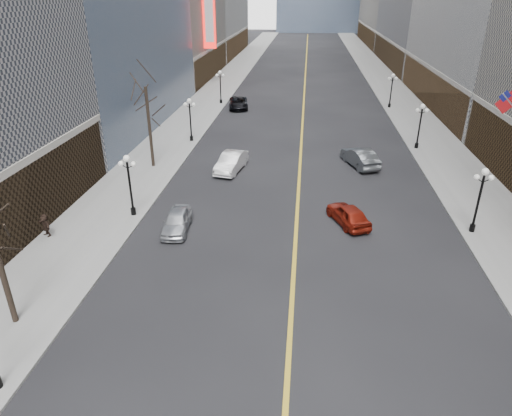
% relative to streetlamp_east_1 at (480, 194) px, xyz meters
% --- Properties ---
extents(sidewalk_east, '(6.00, 230.00, 0.15)m').
position_rel_streetlamp_east_1_xyz_m(sidewalk_east, '(2.20, 40.00, -2.83)').
color(sidewalk_east, gray).
rests_on(sidewalk_east, ground).
extents(sidewalk_west, '(6.00, 230.00, 0.15)m').
position_rel_streetlamp_east_1_xyz_m(sidewalk_west, '(-25.80, 40.00, -2.83)').
color(sidewalk_west, gray).
rests_on(sidewalk_west, ground).
extents(lane_line, '(0.25, 200.00, 0.02)m').
position_rel_streetlamp_east_1_xyz_m(lane_line, '(-11.80, 50.00, -2.89)').
color(lane_line, gold).
rests_on(lane_line, ground).
extents(streetlamp_east_1, '(1.26, 0.44, 4.52)m').
position_rel_streetlamp_east_1_xyz_m(streetlamp_east_1, '(0.00, 0.00, 0.00)').
color(streetlamp_east_1, black).
rests_on(streetlamp_east_1, sidewalk_east).
extents(streetlamp_east_2, '(1.26, 0.44, 4.52)m').
position_rel_streetlamp_east_1_xyz_m(streetlamp_east_2, '(0.00, 18.00, 0.00)').
color(streetlamp_east_2, black).
rests_on(streetlamp_east_2, sidewalk_east).
extents(streetlamp_east_3, '(1.26, 0.44, 4.52)m').
position_rel_streetlamp_east_1_xyz_m(streetlamp_east_3, '(0.00, 36.00, 0.00)').
color(streetlamp_east_3, black).
rests_on(streetlamp_east_3, sidewalk_east).
extents(streetlamp_west_1, '(1.26, 0.44, 4.52)m').
position_rel_streetlamp_east_1_xyz_m(streetlamp_west_1, '(-23.60, 0.00, 0.00)').
color(streetlamp_west_1, black).
rests_on(streetlamp_west_1, sidewalk_west).
extents(streetlamp_west_2, '(1.26, 0.44, 4.52)m').
position_rel_streetlamp_east_1_xyz_m(streetlamp_west_2, '(-23.60, 18.00, 0.00)').
color(streetlamp_west_2, black).
rests_on(streetlamp_west_2, sidewalk_west).
extents(streetlamp_west_3, '(1.26, 0.44, 4.52)m').
position_rel_streetlamp_east_1_xyz_m(streetlamp_west_3, '(-23.60, 36.00, 0.00)').
color(streetlamp_west_3, black).
rests_on(streetlamp_west_3, sidewalk_west).
extents(flag_5, '(2.87, 0.12, 2.87)m').
position_rel_streetlamp_east_1_xyz_m(flag_5, '(3.51, 7.00, 4.39)').
color(flag_5, '#B2B2B7').
rests_on(flag_5, ground).
extents(theatre_marquee, '(2.00, 0.55, 12.00)m').
position_rel_streetlamp_east_1_xyz_m(theatre_marquee, '(-27.68, 50.00, 9.10)').
color(theatre_marquee, red).
rests_on(theatre_marquee, ground).
extents(tree_west_far, '(3.60, 3.60, 7.92)m').
position_rel_streetlamp_east_1_xyz_m(tree_west_far, '(-25.30, 10.00, 3.34)').
color(tree_west_far, '#2D231C').
rests_on(tree_west_far, sidewalk_west).
extents(car_nb_near, '(1.97, 4.29, 1.42)m').
position_rel_streetlamp_east_1_xyz_m(car_nb_near, '(-19.89, -1.74, -2.19)').
color(car_nb_near, '#B8BCC1').
rests_on(car_nb_near, ground).
extents(car_nb_mid, '(2.61, 5.25, 1.65)m').
position_rel_streetlamp_east_1_xyz_m(car_nb_mid, '(-17.98, 9.88, -2.07)').
color(car_nb_mid, silver).
rests_on(car_nb_mid, ground).
extents(car_nb_far, '(3.31, 5.74, 1.50)m').
position_rel_streetlamp_east_1_xyz_m(car_nb_far, '(-20.73, 33.68, -2.15)').
color(car_nb_far, black).
rests_on(car_nb_far, ground).
extents(car_sb_mid, '(3.27, 4.57, 1.45)m').
position_rel_streetlamp_east_1_xyz_m(car_sb_mid, '(-8.23, 0.51, -2.18)').
color(car_sb_mid, maroon).
rests_on(car_sb_mid, ground).
extents(car_sb_far, '(3.44, 5.36, 1.67)m').
position_rel_streetlamp_east_1_xyz_m(car_sb_far, '(-6.30, 12.40, -2.07)').
color(car_sb_far, '#494C50').
rests_on(car_sb_far, ground).
extents(ped_west_far, '(1.43, 1.16, 1.56)m').
position_rel_streetlamp_east_1_xyz_m(ped_west_far, '(-28.20, -3.64, -1.97)').
color(ped_west_far, '#2D2019').
rests_on(ped_west_far, sidewalk_west).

